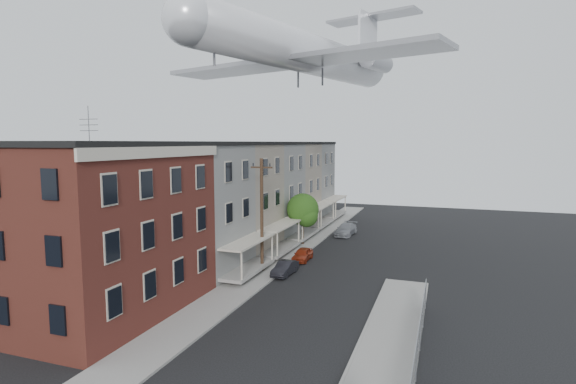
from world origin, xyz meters
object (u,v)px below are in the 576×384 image
utility_pole (262,214)px  car_far (346,229)px  street_tree (304,211)px  car_near (303,254)px  car_mid (285,268)px  airplane (308,53)px

utility_pole → car_far: size_ratio=2.05×
street_tree → car_near: size_ratio=1.61×
utility_pole → street_tree: bearing=88.1°
street_tree → car_far: (2.94, 6.21, -2.81)m
car_mid → car_far: size_ratio=0.74×
utility_pole → car_mid: size_ratio=2.77×
car_near → car_far: (1.27, 11.84, 0.09)m
car_near → utility_pole: bearing=-116.1°
car_near → car_mid: car_near is taller
car_mid → airplane: size_ratio=0.10×
utility_pole → car_near: bearing=65.0°
car_near → airplane: size_ratio=0.10×
utility_pole → car_far: utility_pole is taller
street_tree → airplane: bearing=-57.1°
street_tree → airplane: size_ratio=0.16×
car_far → airplane: size_ratio=0.14×
car_near → airplane: (-1.05, 4.68, 17.95)m
car_mid → airplane: airplane is taller
car_near → car_mid: bearing=-91.1°
car_mid → car_far: car_far is taller
utility_pole → car_near: (2.00, 4.29, -4.13)m
car_far → car_near: bearing=-92.7°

